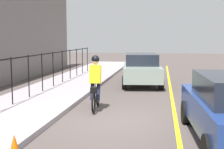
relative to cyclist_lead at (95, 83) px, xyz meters
The scene contains 6 objects.
ground_plane 1.82m from the cyclist_lead, 141.84° to the right, with size 80.00×80.00×0.00m, color #4D4340.
lane_line_centre 3.00m from the cyclist_lead, 115.76° to the right, with size 36.00×0.12×0.01m, color yellow.
sidewalk 2.85m from the cyclist_lead, 117.16° to the left, with size 40.00×3.20×0.15m, color #9A9196.
iron_fence 2.86m from the cyclist_lead, 94.93° to the left, with size 21.30×0.04×1.60m.
cyclist_lead is the anchor object (origin of this frame).
parked_sedan_rear 6.01m from the cyclist_lead, 10.81° to the right, with size 4.57×2.30×1.58m.
Camera 1 is at (-8.50, -1.16, 2.39)m, focal length 49.08 mm.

